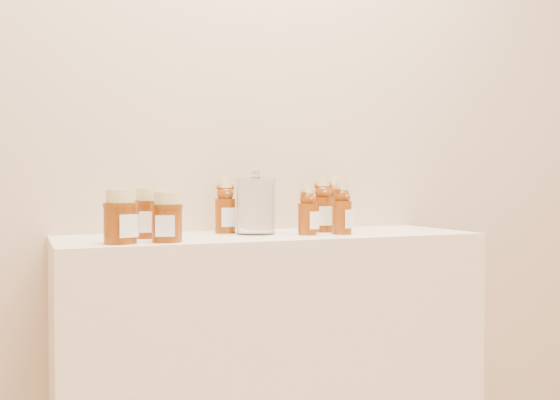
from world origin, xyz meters
name	(u,v)px	position (x,y,z in m)	size (l,w,h in m)	color
wall_back	(248,88)	(0.00, 1.75, 1.35)	(3.50, 0.02, 2.70)	#CBAC89
display_table	(272,389)	(0.00, 1.55, 0.45)	(1.20, 0.40, 0.90)	beige
bear_bottle_back_left	(225,201)	(-0.11, 1.65, 0.99)	(0.06, 0.06, 0.19)	#612607
bear_bottle_back_mid	(323,200)	(0.18, 1.58, 1.00)	(0.07, 0.07, 0.20)	#612607
bear_bottle_back_right	(335,198)	(0.27, 1.68, 1.00)	(0.07, 0.07, 0.20)	#612607
bear_bottle_front_left	(307,206)	(0.09, 1.50, 0.98)	(0.06, 0.06, 0.17)	#612607
bear_bottle_front_right	(342,203)	(0.19, 1.48, 0.99)	(0.06, 0.06, 0.18)	#612607
honey_jar_left	(120,217)	(-0.44, 1.43, 0.97)	(0.08, 0.08, 0.13)	#612607
honey_jar_back	(149,213)	(-0.35, 1.57, 0.97)	(0.09, 0.09, 0.13)	#612607
honey_jar_front	(167,217)	(-0.33, 1.43, 0.96)	(0.08, 0.08, 0.13)	#612607
glass_canister	(256,203)	(-0.04, 1.58, 0.99)	(0.12, 0.12, 0.18)	white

